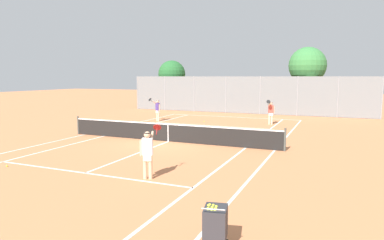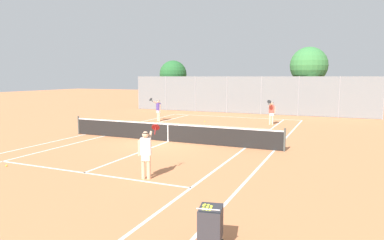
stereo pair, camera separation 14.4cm
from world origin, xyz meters
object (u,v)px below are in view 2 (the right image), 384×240
player_far_left (158,109)px  tree_behind_left (173,75)px  tree_behind_right (309,67)px  loose_tennis_ball_2 (6,166)px  tennis_net (168,132)px  ball_cart (210,223)px  loose_tennis_ball_0 (130,136)px  player_near_side (146,151)px  loose_tennis_ball_1 (205,121)px  player_far_right (271,112)px

player_far_left → tree_behind_left: tree_behind_left is taller
tree_behind_left → tree_behind_right: tree_behind_right is taller
player_far_left → loose_tennis_ball_2: size_ratio=26.88×
tennis_net → ball_cart: size_ratio=12.47×
tree_behind_left → tree_behind_right: (13.98, -0.32, 0.69)m
player_far_left → loose_tennis_ball_0: size_ratio=26.88×
player_far_left → tree_behind_left: bearing=111.2°
player_near_side → ball_cart: bearing=-44.5°
player_far_left → loose_tennis_ball_1: player_far_left is taller
player_far_left → player_far_right: same height
ball_cart → tree_behind_right: size_ratio=0.16×
tennis_net → player_far_right: player_far_right is taller
player_far_right → ball_cart: bearing=-83.0°
loose_tennis_ball_0 → loose_tennis_ball_1: 7.66m
tree_behind_right → loose_tennis_ball_1: bearing=-125.4°
tennis_net → player_far_left: player_far_left is taller
player_far_right → tree_behind_right: tree_behind_right is taller
loose_tennis_ball_0 → tree_behind_left: size_ratio=0.01×
ball_cart → tree_behind_right: (-0.57, 26.85, 3.71)m
ball_cart → player_near_side: bearing=135.5°
tree_behind_right → tree_behind_left: bearing=178.7°
tennis_net → loose_tennis_ball_2: size_ratio=181.82×
loose_tennis_ball_1 → tree_behind_left: tree_behind_left is taller
tennis_net → tree_behind_left: (-8.57, 17.52, 3.05)m
loose_tennis_ball_1 → loose_tennis_ball_2: size_ratio=1.00×
loose_tennis_ball_2 → tree_behind_left: tree_behind_left is taller
loose_tennis_ball_0 → tree_behind_left: 18.27m
tree_behind_left → loose_tennis_ball_2: bearing=-77.8°
player_far_left → loose_tennis_ball_0: bearing=-74.6°
ball_cart → loose_tennis_ball_1: (-7.07, 17.70, -0.50)m
tennis_net → loose_tennis_ball_1: 8.13m
loose_tennis_ball_2 → tennis_net: bearing=64.4°
tree_behind_right → ball_cart: bearing=-88.8°
player_far_right → tree_behind_left: 15.42m
player_far_left → player_far_right: bearing=10.2°
player_far_right → tree_behind_right: 9.35m
ball_cart → tree_behind_left: size_ratio=0.19×
tennis_net → player_near_side: 6.57m
loose_tennis_ball_2 → player_far_right: bearing=65.6°
ball_cart → loose_tennis_ball_0: 13.44m
ball_cart → loose_tennis_ball_1: 19.06m
ball_cart → loose_tennis_ball_2: bearing=163.4°
tree_behind_right → loose_tennis_ball_2: bearing=-109.9°
player_near_side → loose_tennis_ball_0: bearing=127.4°
tennis_net → ball_cart: 11.35m
loose_tennis_ball_1 → player_near_side: bearing=-76.2°
ball_cart → loose_tennis_ball_0: (-8.71, 10.22, -0.50)m
player_near_side → player_far_left: (-6.92, 13.23, 0.00)m
tennis_net → loose_tennis_ball_1: size_ratio=181.82×
player_far_right → loose_tennis_ball_1: bearing=-173.3°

